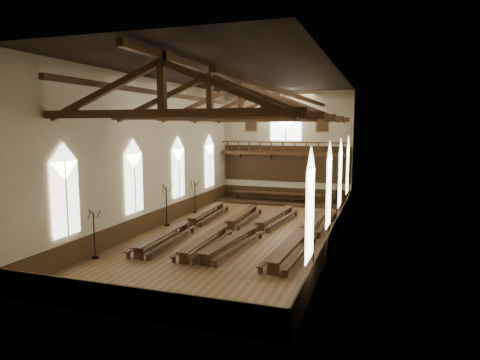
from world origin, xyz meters
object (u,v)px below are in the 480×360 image
(candelabrum_left_far, at_px, (195,203))
(candelabrum_right_far, at_px, (336,213))
(refectory_row_c, at_px, (257,227))
(high_table, at_px, (276,194))
(refectory_row_d, at_px, (306,231))
(candelabrum_left_near, at_px, (95,244))
(dais, at_px, (276,202))
(refectory_row_b, at_px, (226,226))
(refectory_row_a, at_px, (188,222))
(candelabrum_right_near, at_px, (313,254))
(candelabrum_right_mid, at_px, (329,226))
(candelabrum_left_mid, at_px, (167,213))

(candelabrum_left_far, relative_size, candelabrum_right_far, 1.03)
(refectory_row_c, xyz_separation_m, high_table, (-1.56, 11.47, 0.32))
(refectory_row_d, bearing_deg, refectory_row_c, 177.71)
(candelabrum_left_near, relative_size, candelabrum_right_far, 1.03)
(dais, relative_size, high_table, 1.42)
(refectory_row_b, relative_size, refectory_row_c, 0.97)
(refectory_row_c, height_order, high_table, high_table)
(refectory_row_b, bearing_deg, refectory_row_c, 5.25)
(refectory_row_a, bearing_deg, high_table, 74.81)
(refectory_row_a, height_order, candelabrum_right_near, candelabrum_right_near)
(candelabrum_right_near, bearing_deg, candelabrum_left_near, -170.35)
(dais, xyz_separation_m, candelabrum_right_mid, (6.02, -10.73, 0.63))
(candelabrum_right_far, bearing_deg, candelabrum_right_near, -90.00)
(refectory_row_c, bearing_deg, candelabrum_right_near, -50.97)
(refectory_row_d, height_order, candelabrum_left_far, candelabrum_left_far)
(refectory_row_c, height_order, dais, refectory_row_c)
(candelabrum_left_far, distance_m, candelabrum_right_mid, 11.94)
(refectory_row_b, bearing_deg, candelabrum_right_far, 37.40)
(refectory_row_c, distance_m, candelabrum_left_mid, 6.66)
(refectory_row_d, distance_m, dais, 12.55)
(refectory_row_d, xyz_separation_m, candelabrum_right_near, (1.26, -5.38, 0.22))
(refectory_row_c, xyz_separation_m, candelabrum_right_near, (4.46, -5.51, 0.24))
(candelabrum_left_near, height_order, candelabrum_left_mid, candelabrum_left_mid)
(candelabrum_right_near, bearing_deg, refectory_row_d, 103.18)
(candelabrum_left_far, xyz_separation_m, candelabrum_right_mid, (11.10, -4.40, -0.07))
(candelabrum_right_far, bearing_deg, candelabrum_left_near, -132.41)
(candelabrum_left_mid, bearing_deg, high_table, 65.31)
(refectory_row_c, height_order, candelabrum_right_near, candelabrum_right_near)
(refectory_row_b, bearing_deg, candelabrum_left_far, 131.04)
(refectory_row_a, bearing_deg, candelabrum_right_near, -30.15)
(candelabrum_left_near, bearing_deg, candelabrum_right_mid, 36.26)
(refectory_row_a, bearing_deg, refectory_row_b, -0.28)
(refectory_row_a, relative_size, dais, 1.23)
(refectory_row_d, height_order, candelabrum_left_near, candelabrum_left_near)
(candelabrum_right_mid, height_order, candelabrum_right_far, candelabrum_right_far)
(candelabrum_left_near, bearing_deg, refectory_row_c, 48.09)
(refectory_row_d, bearing_deg, candelabrum_left_far, 151.83)
(candelabrum_left_near, distance_m, candelabrum_left_far, 12.54)
(candelabrum_left_far, bearing_deg, refectory_row_d, -28.17)
(candelabrum_left_near, xyz_separation_m, candelabrum_right_far, (11.10, 12.15, -0.02))
(candelabrum_right_near, xyz_separation_m, candelabrum_right_mid, (0.00, 6.25, -0.03))
(refectory_row_d, xyz_separation_m, dais, (-4.77, 11.60, -0.44))
(dais, bearing_deg, high_table, 93.58)
(candelabrum_left_near, xyz_separation_m, candelabrum_right_mid, (11.10, 8.14, -0.07))
(refectory_row_b, relative_size, candelabrum_left_mid, 4.74)
(refectory_row_b, bearing_deg, candelabrum_left_mid, 172.42)
(candelabrum_left_near, bearing_deg, candelabrum_left_far, 90.00)
(refectory_row_c, distance_m, refectory_row_d, 3.21)
(candelabrum_left_mid, xyz_separation_m, candelabrum_right_mid, (11.10, 0.31, -0.15))
(refectory_row_a, xyz_separation_m, refectory_row_b, (2.72, -0.01, -0.02))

